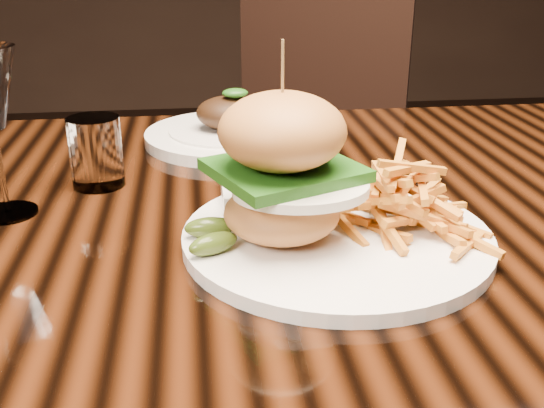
{
  "coord_description": "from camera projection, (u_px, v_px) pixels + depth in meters",
  "views": [
    {
      "loc": [
        -0.11,
        -0.73,
        1.06
      ],
      "look_at": [
        -0.04,
        -0.14,
        0.81
      ],
      "focal_mm": 42.0,
      "sensor_mm": 36.0,
      "label": 1
    }
  ],
  "objects": [
    {
      "name": "water_tumbler",
      "position": [
        96.0,
        152.0,
        0.84
      ],
      "size": [
        0.07,
        0.07,
        0.09
      ],
      "primitive_type": "cylinder",
      "color": "white",
      "rests_on": "dining_table"
    },
    {
      "name": "dining_table",
      "position": [
        287.0,
        258.0,
        0.82
      ],
      "size": [
        1.6,
        0.9,
        0.75
      ],
      "color": "black",
      "rests_on": "ground"
    },
    {
      "name": "burger_plate",
      "position": [
        332.0,
        195.0,
        0.67
      ],
      "size": [
        0.33,
        0.33,
        0.22
      ],
      "rotation": [
        0.0,
        0.0,
        0.19
      ],
      "color": "white",
      "rests_on": "dining_table"
    },
    {
      "name": "far_dish",
      "position": [
        230.0,
        131.0,
        1.03
      ],
      "size": [
        0.27,
        0.27,
        0.09
      ],
      "rotation": [
        0.0,
        0.0,
        -0.08
      ],
      "color": "white",
      "rests_on": "dining_table"
    },
    {
      "name": "ramekin",
      "position": [
        257.0,
        199.0,
        0.76
      ],
      "size": [
        0.11,
        0.11,
        0.04
      ],
      "primitive_type": "cube",
      "rotation": [
        0.0,
        0.0,
        -0.43
      ],
      "color": "white",
      "rests_on": "dining_table"
    },
    {
      "name": "chair_far",
      "position": [
        313.0,
        146.0,
        1.71
      ],
      "size": [
        0.6,
        0.61,
        0.95
      ],
      "rotation": [
        0.0,
        0.0,
        -0.4
      ],
      "color": "black",
      "rests_on": "ground"
    }
  ]
}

